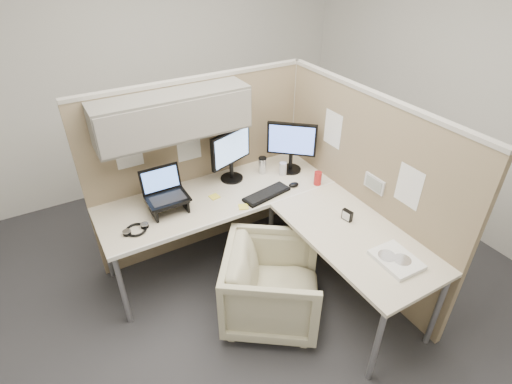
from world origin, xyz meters
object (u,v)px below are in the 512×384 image
desk (266,216)px  monitor_left (231,152)px  keyboard (267,194)px  office_chair (273,282)px

desk → monitor_left: size_ratio=4.29×
monitor_left → keyboard: bearing=-90.3°
desk → keyboard: keyboard is taller
office_chair → monitor_left: (0.15, 0.95, 0.64)m
monitor_left → keyboard: (0.13, -0.38, -0.26)m
office_chair → keyboard: bearing=8.9°
monitor_left → desk: bearing=-107.9°
desk → office_chair: desk is taller
desk → keyboard: 0.23m
office_chair → desk: bearing=11.6°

